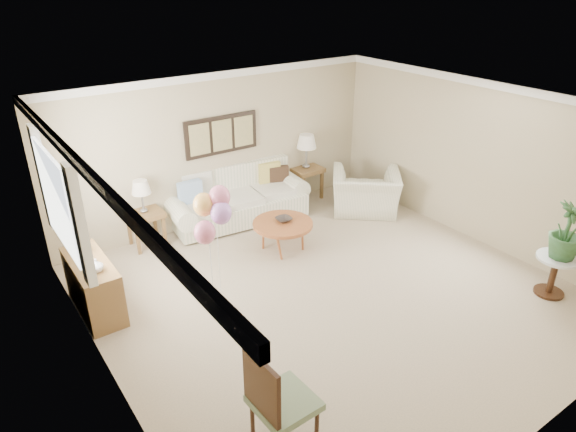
% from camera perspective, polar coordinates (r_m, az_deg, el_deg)
% --- Properties ---
extents(ground_plane, '(6.00, 6.00, 0.00)m').
position_cam_1_polar(ground_plane, '(7.26, 4.71, -8.58)').
color(ground_plane, tan).
extents(room_shell, '(6.04, 6.04, 2.60)m').
position_cam_1_polar(room_shell, '(6.48, 3.96, 3.40)').
color(room_shell, '#B9AE8E').
rests_on(room_shell, ground).
extents(wall_art_triptych, '(1.35, 0.06, 0.65)m').
position_cam_1_polar(wall_art_triptych, '(8.83, -7.38, 8.92)').
color(wall_art_triptych, black).
rests_on(wall_art_triptych, ground).
extents(sofa, '(2.68, 1.21, 0.96)m').
position_cam_1_polar(sofa, '(9.15, -5.74, 1.77)').
color(sofa, '#F2E9CE').
rests_on(sofa, ground).
extents(end_table_left, '(0.55, 0.50, 0.60)m').
position_cam_1_polar(end_table_left, '(8.50, -15.62, -0.15)').
color(end_table_left, brown).
rests_on(end_table_left, ground).
extents(end_table_right, '(0.58, 0.52, 0.63)m').
position_cam_1_polar(end_table_right, '(9.96, 2.02, 4.87)').
color(end_table_right, brown).
rests_on(end_table_right, ground).
extents(lamp_left, '(0.30, 0.30, 0.54)m').
position_cam_1_polar(lamp_left, '(8.29, -16.04, 2.99)').
color(lamp_left, gray).
rests_on(lamp_left, end_table_left).
extents(lamp_right, '(0.37, 0.37, 0.65)m').
position_cam_1_polar(lamp_right, '(9.76, 2.07, 8.17)').
color(lamp_right, gray).
rests_on(lamp_right, end_table_right).
extents(coffee_table, '(0.96, 0.96, 0.48)m').
position_cam_1_polar(coffee_table, '(8.09, -0.59, -0.96)').
color(coffee_table, '#A45526').
rests_on(coffee_table, ground).
extents(decor_bowl, '(0.27, 0.27, 0.06)m').
position_cam_1_polar(decor_bowl, '(8.10, -0.48, -0.38)').
color(decor_bowl, '#2E2622').
rests_on(decor_bowl, coffee_table).
extents(armchair, '(1.58, 1.57, 0.78)m').
position_cam_1_polar(armchair, '(9.51, 8.59, 2.63)').
color(armchair, '#F2E9CE').
rests_on(armchair, ground).
extents(side_table, '(0.54, 0.54, 0.59)m').
position_cam_1_polar(side_table, '(7.89, 27.57, -4.96)').
color(side_table, silver).
rests_on(side_table, ground).
extents(potted_plant, '(0.54, 0.54, 0.78)m').
position_cam_1_polar(potted_plant, '(7.67, 28.60, -1.51)').
color(potted_plant, '#274924').
rests_on(potted_plant, side_table).
extents(accent_chair, '(0.56, 0.56, 1.12)m').
position_cam_1_polar(accent_chair, '(4.93, -1.27, -19.67)').
color(accent_chair, gray).
rests_on(accent_chair, ground).
extents(credenza, '(0.46, 1.20, 0.74)m').
position_cam_1_polar(credenza, '(7.18, -20.79, -7.29)').
color(credenza, brown).
rests_on(credenza, ground).
extents(vase_white, '(0.19, 0.19, 0.17)m').
position_cam_1_polar(vase_white, '(6.71, -20.53, -5.15)').
color(vase_white, white).
rests_on(vase_white, credenza).
extents(vase_sage, '(0.23, 0.23, 0.19)m').
position_cam_1_polar(vase_sage, '(7.22, -21.88, -3.03)').
color(vase_sage, silver).
rests_on(vase_sage, credenza).
extents(balloon_cluster, '(0.55, 0.47, 1.75)m').
position_cam_1_polar(balloon_cluster, '(6.24, -8.41, 0.38)').
color(balloon_cluster, gray).
rests_on(balloon_cluster, ground).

